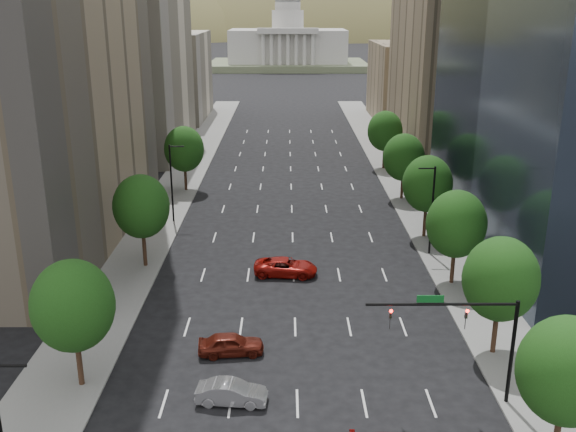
{
  "coord_description": "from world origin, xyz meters",
  "views": [
    {
      "loc": [
        -0.68,
        -4.3,
        23.63
      ],
      "look_at": [
        -0.54,
        43.02,
        8.0
      ],
      "focal_mm": 40.09,
      "sensor_mm": 36.0,
      "label": 1
    }
  ],
  "objects_px": {
    "capitol": "(288,46)",
    "car_silver": "(232,393)",
    "traffic_signal": "(474,329)",
    "car_red_far": "(286,267)",
    "car_maroon": "(231,344)"
  },
  "relations": [
    {
      "from": "capitol",
      "to": "car_silver",
      "type": "xyz_separation_m",
      "value": [
        -4.08,
        -219.63,
        -7.85
      ]
    },
    {
      "from": "traffic_signal",
      "to": "capitol",
      "type": "height_order",
      "value": "capitol"
    },
    {
      "from": "traffic_signal",
      "to": "capitol",
      "type": "distance_m",
      "value": 219.99
    },
    {
      "from": "car_silver",
      "to": "car_red_far",
      "type": "relative_size",
      "value": 0.77
    },
    {
      "from": "car_silver",
      "to": "car_red_far",
      "type": "height_order",
      "value": "car_red_far"
    },
    {
      "from": "car_maroon",
      "to": "car_red_far",
      "type": "height_order",
      "value": "car_red_far"
    },
    {
      "from": "traffic_signal",
      "to": "car_silver",
      "type": "xyz_separation_m",
      "value": [
        -14.61,
        0.08,
        -4.44
      ]
    },
    {
      "from": "capitol",
      "to": "car_silver",
      "type": "bearing_deg",
      "value": -91.06
    },
    {
      "from": "capitol",
      "to": "car_maroon",
      "type": "bearing_deg",
      "value": -91.23
    },
    {
      "from": "traffic_signal",
      "to": "car_maroon",
      "type": "bearing_deg",
      "value": 158.41
    },
    {
      "from": "traffic_signal",
      "to": "car_maroon",
      "type": "distance_m",
      "value": 16.85
    },
    {
      "from": "traffic_signal",
      "to": "capitol",
      "type": "bearing_deg",
      "value": 92.74
    },
    {
      "from": "car_maroon",
      "to": "car_silver",
      "type": "relative_size",
      "value": 1.05
    },
    {
      "from": "traffic_signal",
      "to": "capitol",
      "type": "xyz_separation_m",
      "value": [
        -10.53,
        219.71,
        3.4
      ]
    },
    {
      "from": "car_red_far",
      "to": "traffic_signal",
      "type": "bearing_deg",
      "value": -145.43
    }
  ]
}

